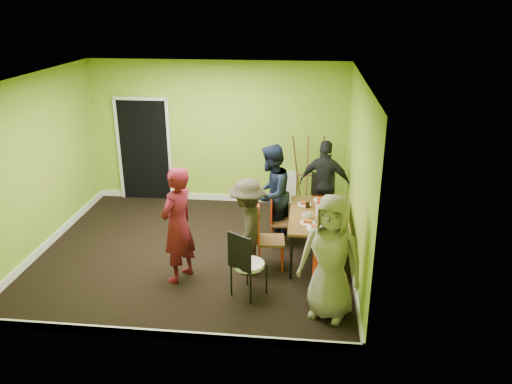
{
  "coord_description": "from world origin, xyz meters",
  "views": [
    {
      "loc": [
        1.74,
        -7.09,
        3.87
      ],
      "look_at": [
        0.98,
        0.0,
        1.09
      ],
      "focal_mm": 35.0,
      "sensor_mm": 36.0,
      "label": 1
    }
  ],
  "objects_px": {
    "easel": "(307,174)",
    "chair_left_near": "(266,235)",
    "chair_bentwood": "(246,261)",
    "person_left_far": "(271,194)",
    "chair_left_far": "(277,217)",
    "orange_bottle": "(319,208)",
    "thermos": "(318,209)",
    "person_back_end": "(325,184)",
    "blue_bottle": "(334,216)",
    "chair_back_end": "(323,190)",
    "person_standing": "(178,225)",
    "person_front_end": "(331,257)",
    "chair_front_end": "(326,271)",
    "person_left_near": "(247,227)",
    "dining_table": "(319,218)"
  },
  "relations": [
    {
      "from": "thermos",
      "to": "person_front_end",
      "type": "relative_size",
      "value": 0.12
    },
    {
      "from": "person_left_far",
      "to": "orange_bottle",
      "type": "bearing_deg",
      "value": 79.01
    },
    {
      "from": "chair_left_near",
      "to": "person_standing",
      "type": "bearing_deg",
      "value": -74.65
    },
    {
      "from": "blue_bottle",
      "to": "orange_bottle",
      "type": "distance_m",
      "value": 0.48
    },
    {
      "from": "person_left_near",
      "to": "chair_left_far",
      "type": "bearing_deg",
      "value": 165.32
    },
    {
      "from": "chair_left_far",
      "to": "blue_bottle",
      "type": "relative_size",
      "value": 4.0
    },
    {
      "from": "person_standing",
      "to": "person_left_far",
      "type": "bearing_deg",
      "value": 162.17
    },
    {
      "from": "chair_left_near",
      "to": "person_left_far",
      "type": "xyz_separation_m",
      "value": [
        0.01,
        0.92,
        0.29
      ]
    },
    {
      "from": "orange_bottle",
      "to": "chair_left_near",
      "type": "bearing_deg",
      "value": -146.61
    },
    {
      "from": "chair_bentwood",
      "to": "person_left_far",
      "type": "xyz_separation_m",
      "value": [
        0.21,
        1.75,
        0.29
      ]
    },
    {
      "from": "chair_back_end",
      "to": "person_back_end",
      "type": "xyz_separation_m",
      "value": [
        0.04,
        0.09,
        0.08
      ]
    },
    {
      "from": "chair_front_end",
      "to": "person_front_end",
      "type": "bearing_deg",
      "value": -74.17
    },
    {
      "from": "chair_left_far",
      "to": "chair_left_near",
      "type": "bearing_deg",
      "value": -11.68
    },
    {
      "from": "chair_back_end",
      "to": "chair_front_end",
      "type": "relative_size",
      "value": 1.17
    },
    {
      "from": "chair_front_end",
      "to": "person_left_far",
      "type": "distance_m",
      "value": 2.02
    },
    {
      "from": "person_standing",
      "to": "person_left_near",
      "type": "bearing_deg",
      "value": 131.69
    },
    {
      "from": "chair_left_near",
      "to": "chair_back_end",
      "type": "relative_size",
      "value": 0.98
    },
    {
      "from": "chair_front_end",
      "to": "easel",
      "type": "bearing_deg",
      "value": 101.96
    },
    {
      "from": "chair_left_far",
      "to": "chair_back_end",
      "type": "height_order",
      "value": "chair_back_end"
    },
    {
      "from": "chair_left_near",
      "to": "person_front_end",
      "type": "bearing_deg",
      "value": 33.85
    },
    {
      "from": "chair_bentwood",
      "to": "person_front_end",
      "type": "distance_m",
      "value": 1.19
    },
    {
      "from": "chair_back_end",
      "to": "orange_bottle",
      "type": "xyz_separation_m",
      "value": [
        -0.08,
        -1.06,
        0.09
      ]
    },
    {
      "from": "chair_left_far",
      "to": "person_left_far",
      "type": "xyz_separation_m",
      "value": [
        -0.12,
        0.15,
        0.34
      ]
    },
    {
      "from": "chair_front_end",
      "to": "thermos",
      "type": "relative_size",
      "value": 4.11
    },
    {
      "from": "thermos",
      "to": "orange_bottle",
      "type": "distance_m",
      "value": 0.19
    },
    {
      "from": "person_back_end",
      "to": "person_front_end",
      "type": "xyz_separation_m",
      "value": [
        0.01,
        -2.8,
        0.05
      ]
    },
    {
      "from": "chair_left_near",
      "to": "orange_bottle",
      "type": "relative_size",
      "value": 11.51
    },
    {
      "from": "chair_left_far",
      "to": "orange_bottle",
      "type": "height_order",
      "value": "chair_left_far"
    },
    {
      "from": "chair_left_far",
      "to": "chair_bentwood",
      "type": "bearing_deg",
      "value": -13.71
    },
    {
      "from": "orange_bottle",
      "to": "person_front_end",
      "type": "distance_m",
      "value": 1.66
    },
    {
      "from": "person_standing",
      "to": "person_back_end",
      "type": "bearing_deg",
      "value": 158.77
    },
    {
      "from": "chair_left_far",
      "to": "chair_front_end",
      "type": "relative_size",
      "value": 1.03
    },
    {
      "from": "chair_back_end",
      "to": "blue_bottle",
      "type": "bearing_deg",
      "value": 96.46
    },
    {
      "from": "person_standing",
      "to": "person_left_near",
      "type": "xyz_separation_m",
      "value": [
        0.96,
        0.31,
        -0.13
      ]
    },
    {
      "from": "thermos",
      "to": "chair_left_near",
      "type": "bearing_deg",
      "value": -156.25
    },
    {
      "from": "chair_back_end",
      "to": "thermos",
      "type": "distance_m",
      "value": 1.25
    },
    {
      "from": "easel",
      "to": "chair_left_near",
      "type": "bearing_deg",
      "value": -104.31
    },
    {
      "from": "chair_front_end",
      "to": "easel",
      "type": "distance_m",
      "value": 3.19
    },
    {
      "from": "person_front_end",
      "to": "chair_left_far",
      "type": "bearing_deg",
      "value": 131.88
    },
    {
      "from": "chair_back_end",
      "to": "person_standing",
      "type": "xyz_separation_m",
      "value": [
        -2.08,
        -2.04,
        0.16
      ]
    },
    {
      "from": "blue_bottle",
      "to": "person_back_end",
      "type": "bearing_deg",
      "value": 93.65
    },
    {
      "from": "chair_left_far",
      "to": "person_left_near",
      "type": "distance_m",
      "value": 1.02
    },
    {
      "from": "orange_bottle",
      "to": "person_back_end",
      "type": "bearing_deg",
      "value": 84.06
    },
    {
      "from": "thermos",
      "to": "person_left_near",
      "type": "height_order",
      "value": "person_left_near"
    },
    {
      "from": "thermos",
      "to": "person_back_end",
      "type": "bearing_deg",
      "value": 84.1
    },
    {
      "from": "person_back_end",
      "to": "person_front_end",
      "type": "distance_m",
      "value": 2.8
    },
    {
      "from": "person_left_far",
      "to": "person_back_end",
      "type": "distance_m",
      "value": 1.18
    },
    {
      "from": "chair_back_end",
      "to": "person_standing",
      "type": "distance_m",
      "value": 2.92
    },
    {
      "from": "blue_bottle",
      "to": "person_left_near",
      "type": "height_order",
      "value": "person_left_near"
    },
    {
      "from": "dining_table",
      "to": "person_front_end",
      "type": "xyz_separation_m",
      "value": [
        0.13,
        -1.52,
        0.14
      ]
    }
  ]
}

